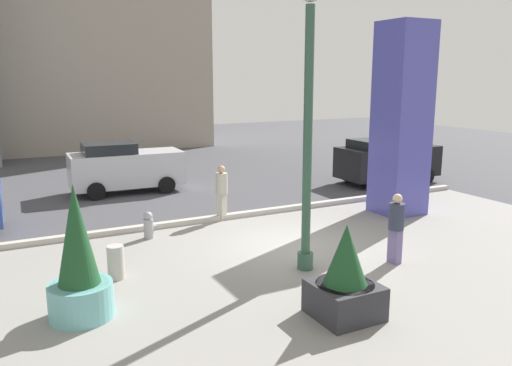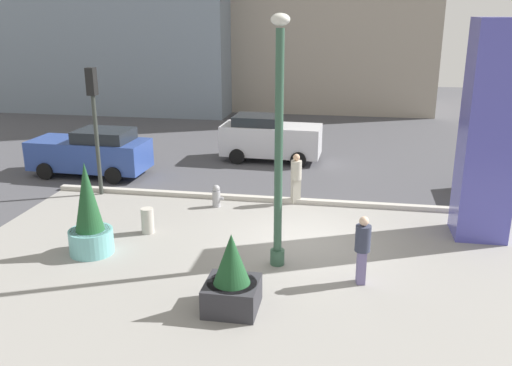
{
  "view_description": "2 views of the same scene",
  "coord_description": "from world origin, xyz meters",
  "px_view_note": "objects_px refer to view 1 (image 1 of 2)",
  "views": [
    {
      "loc": [
        -6.64,
        -10.88,
        4.28
      ],
      "look_at": [
        -0.93,
        0.18,
        1.73
      ],
      "focal_mm": 35.95,
      "sensor_mm": 36.0,
      "label": 1
    },
    {
      "loc": [
        1.1,
        -14.11,
        6.16
      ],
      "look_at": [
        -1.36,
        -0.18,
        1.69
      ],
      "focal_mm": 38.57,
      "sensor_mm": 36.0,
      "label": 2
    }
  ],
  "objects_px": {
    "potted_plant_by_pillar": "(79,266)",
    "concrete_bollard": "(116,262)",
    "potted_plant_mid_plaza": "(345,279)",
    "fire_hydrant": "(149,225)",
    "lamp_post": "(308,140)",
    "pedestrian_crossing": "(396,225)",
    "car_curb_west": "(387,160)",
    "pedestrian_by_curb": "(222,190)",
    "art_pillar_blue": "(401,120)",
    "car_intersection": "(125,167)"
  },
  "relations": [
    {
      "from": "potted_plant_mid_plaza",
      "to": "car_intersection",
      "type": "height_order",
      "value": "car_intersection"
    },
    {
      "from": "car_intersection",
      "to": "pedestrian_crossing",
      "type": "relative_size",
      "value": 2.51
    },
    {
      "from": "concrete_bollard",
      "to": "pedestrian_by_curb",
      "type": "distance_m",
      "value": 5.14
    },
    {
      "from": "potted_plant_by_pillar",
      "to": "car_intersection",
      "type": "xyz_separation_m",
      "value": [
        3.21,
        10.15,
        -0.03
      ]
    },
    {
      "from": "pedestrian_by_curb",
      "to": "potted_plant_mid_plaza",
      "type": "bearing_deg",
      "value": -95.11
    },
    {
      "from": "potted_plant_by_pillar",
      "to": "fire_hydrant",
      "type": "xyz_separation_m",
      "value": [
        2.38,
        4.05,
        -0.63
      ]
    },
    {
      "from": "potted_plant_mid_plaza",
      "to": "car_intersection",
      "type": "bearing_deg",
      "value": 94.91
    },
    {
      "from": "concrete_bollard",
      "to": "pedestrian_crossing",
      "type": "relative_size",
      "value": 0.45
    },
    {
      "from": "concrete_bollard",
      "to": "pedestrian_crossing",
      "type": "xyz_separation_m",
      "value": [
        6.03,
        -2.04,
        0.56
      ]
    },
    {
      "from": "car_intersection",
      "to": "pedestrian_by_curb",
      "type": "height_order",
      "value": "car_intersection"
    },
    {
      "from": "lamp_post",
      "to": "pedestrian_crossing",
      "type": "bearing_deg",
      "value": -17.31
    },
    {
      "from": "potted_plant_by_pillar",
      "to": "car_curb_west",
      "type": "xyz_separation_m",
      "value": [
        13.27,
        6.97,
        -0.05
      ]
    },
    {
      "from": "fire_hydrant",
      "to": "car_intersection",
      "type": "height_order",
      "value": "car_intersection"
    },
    {
      "from": "potted_plant_mid_plaza",
      "to": "pedestrian_by_curb",
      "type": "bearing_deg",
      "value": 84.89
    },
    {
      "from": "art_pillar_blue",
      "to": "concrete_bollard",
      "type": "relative_size",
      "value": 7.98
    },
    {
      "from": "potted_plant_by_pillar",
      "to": "car_curb_west",
      "type": "bearing_deg",
      "value": 27.71
    },
    {
      "from": "potted_plant_by_pillar",
      "to": "fire_hydrant",
      "type": "height_order",
      "value": "potted_plant_by_pillar"
    },
    {
      "from": "potted_plant_mid_plaza",
      "to": "fire_hydrant",
      "type": "bearing_deg",
      "value": 106.87
    },
    {
      "from": "car_curb_west",
      "to": "pedestrian_by_curb",
      "type": "bearing_deg",
      "value": -165.7
    },
    {
      "from": "lamp_post",
      "to": "potted_plant_mid_plaza",
      "type": "distance_m",
      "value": 3.31
    },
    {
      "from": "pedestrian_crossing",
      "to": "potted_plant_by_pillar",
      "type": "bearing_deg",
      "value": 176.16
    },
    {
      "from": "pedestrian_crossing",
      "to": "lamp_post",
      "type": "bearing_deg",
      "value": 162.69
    },
    {
      "from": "art_pillar_blue",
      "to": "potted_plant_mid_plaza",
      "type": "relative_size",
      "value": 3.42
    },
    {
      "from": "fire_hydrant",
      "to": "concrete_bollard",
      "type": "relative_size",
      "value": 1.0
    },
    {
      "from": "lamp_post",
      "to": "car_intersection",
      "type": "bearing_deg",
      "value": 99.76
    },
    {
      "from": "lamp_post",
      "to": "pedestrian_crossing",
      "type": "height_order",
      "value": "lamp_post"
    },
    {
      "from": "art_pillar_blue",
      "to": "car_curb_west",
      "type": "bearing_deg",
      "value": 52.61
    },
    {
      "from": "art_pillar_blue",
      "to": "fire_hydrant",
      "type": "bearing_deg",
      "value": 172.84
    },
    {
      "from": "art_pillar_blue",
      "to": "fire_hydrant",
      "type": "relative_size",
      "value": 7.98
    },
    {
      "from": "potted_plant_mid_plaza",
      "to": "pedestrian_by_curb",
      "type": "distance_m",
      "value": 7.02
    },
    {
      "from": "fire_hydrant",
      "to": "pedestrian_by_curb",
      "type": "bearing_deg",
      "value": 17.34
    },
    {
      "from": "car_curb_west",
      "to": "pedestrian_crossing",
      "type": "height_order",
      "value": "car_curb_west"
    },
    {
      "from": "art_pillar_blue",
      "to": "car_intersection",
      "type": "height_order",
      "value": "art_pillar_blue"
    },
    {
      "from": "potted_plant_mid_plaza",
      "to": "pedestrian_crossing",
      "type": "height_order",
      "value": "potted_plant_mid_plaza"
    },
    {
      "from": "art_pillar_blue",
      "to": "concrete_bollard",
      "type": "bearing_deg",
      "value": -170.89
    },
    {
      "from": "potted_plant_mid_plaza",
      "to": "potted_plant_by_pillar",
      "type": "height_order",
      "value": "potted_plant_by_pillar"
    },
    {
      "from": "potted_plant_mid_plaza",
      "to": "fire_hydrant",
      "type": "distance_m",
      "value": 6.5
    },
    {
      "from": "fire_hydrant",
      "to": "car_curb_west",
      "type": "relative_size",
      "value": 0.18
    },
    {
      "from": "potted_plant_mid_plaza",
      "to": "concrete_bollard",
      "type": "bearing_deg",
      "value": 131.55
    },
    {
      "from": "pedestrian_by_curb",
      "to": "car_curb_west",
      "type": "bearing_deg",
      "value": 14.3
    },
    {
      "from": "car_intersection",
      "to": "pedestrian_crossing",
      "type": "height_order",
      "value": "car_intersection"
    },
    {
      "from": "potted_plant_by_pillar",
      "to": "lamp_post",
      "type": "bearing_deg",
      "value": 2.04
    },
    {
      "from": "car_curb_west",
      "to": "lamp_post",
      "type": "bearing_deg",
      "value": -140.85
    },
    {
      "from": "potted_plant_mid_plaza",
      "to": "potted_plant_by_pillar",
      "type": "bearing_deg",
      "value": 153.17
    },
    {
      "from": "lamp_post",
      "to": "potted_plant_by_pillar",
      "type": "distance_m",
      "value": 5.31
    },
    {
      "from": "art_pillar_blue",
      "to": "car_intersection",
      "type": "bearing_deg",
      "value": 134.94
    },
    {
      "from": "lamp_post",
      "to": "concrete_bollard",
      "type": "relative_size",
      "value": 8.13
    },
    {
      "from": "art_pillar_blue",
      "to": "pedestrian_crossing",
      "type": "xyz_separation_m",
      "value": [
        -3.29,
        -3.53,
        -2.06
      ]
    },
    {
      "from": "lamp_post",
      "to": "pedestrian_by_curb",
      "type": "xyz_separation_m",
      "value": [
        -0.03,
        4.66,
        -2.02
      ]
    },
    {
      "from": "potted_plant_by_pillar",
      "to": "concrete_bollard",
      "type": "bearing_deg",
      "value": 58.34
    }
  ]
}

